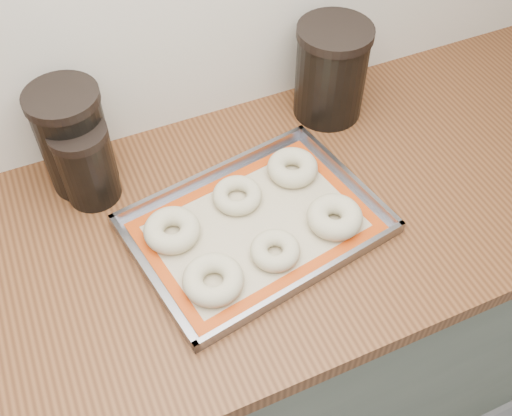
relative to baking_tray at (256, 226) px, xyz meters
name	(u,v)px	position (x,y,z in m)	size (l,w,h in m)	color
cabinet	(239,340)	(-0.04, 0.03, -0.48)	(3.00, 0.65, 0.86)	slate
countertop	(234,231)	(-0.04, 0.03, -0.03)	(3.06, 0.68, 0.04)	brown
baking_tray	(256,226)	(0.00, 0.00, 0.00)	(0.51, 0.40, 0.03)	gray
baking_mat	(256,226)	(0.00, 0.00, 0.00)	(0.46, 0.36, 0.00)	#C6B793
bagel_front_left	(213,280)	(-0.12, -0.09, 0.02)	(0.11, 0.11, 0.04)	beige
bagel_front_mid	(275,251)	(0.00, -0.08, 0.01)	(0.09, 0.09, 0.03)	beige
bagel_front_right	(335,217)	(0.14, -0.05, 0.02)	(0.11, 0.11, 0.04)	beige
bagel_back_left	(172,230)	(-0.15, 0.04, 0.02)	(0.11, 0.11, 0.04)	beige
bagel_back_mid	(237,195)	(-0.01, 0.08, 0.01)	(0.10, 0.10, 0.03)	beige
bagel_back_right	(292,168)	(0.12, 0.10, 0.02)	(0.10, 0.10, 0.04)	beige
canister_left	(74,139)	(-0.27, 0.26, 0.11)	(0.14, 0.14, 0.22)	black
canister_mid	(86,164)	(-0.26, 0.21, 0.08)	(0.11, 0.11, 0.17)	black
canister_right	(331,71)	(0.29, 0.25, 0.10)	(0.16, 0.16, 0.22)	black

